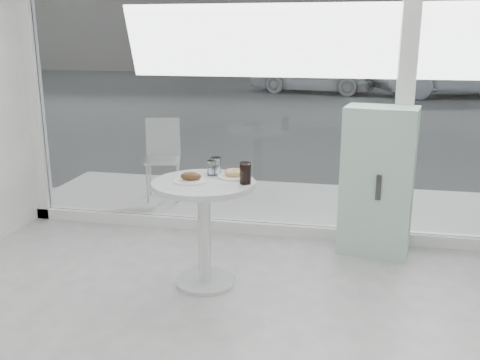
% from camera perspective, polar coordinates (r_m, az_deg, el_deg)
% --- Properties ---
extents(storefront, '(5.00, 0.14, 3.00)m').
position_cam_1_polar(storefront, '(4.56, 6.92, 14.61)').
color(storefront, white).
rests_on(storefront, ground).
extents(main_table, '(0.72, 0.72, 0.77)m').
position_cam_1_polar(main_table, '(3.77, -3.85, -3.36)').
color(main_table, silver).
rests_on(main_table, ground).
extents(patio_deck, '(5.60, 1.60, 0.05)m').
position_cam_1_polar(patio_deck, '(5.64, 6.34, -2.72)').
color(patio_deck, silver).
rests_on(patio_deck, ground).
extents(street, '(40.00, 24.00, 0.00)m').
position_cam_1_polar(street, '(17.64, 10.25, 9.27)').
color(street, '#363636').
rests_on(street, ground).
extents(mint_cabinet, '(0.61, 0.46, 1.21)m').
position_cam_1_polar(mint_cabinet, '(4.48, 14.46, -0.10)').
color(mint_cabinet, '#A2CEB6').
rests_on(mint_cabinet, ground).
extents(patio_chair, '(0.45, 0.45, 0.85)m').
position_cam_1_polar(patio_chair, '(5.77, -8.20, 2.85)').
color(patio_chair, silver).
rests_on(patio_chair, patio_deck).
extents(car_white, '(4.05, 2.25, 1.30)m').
position_cam_1_polar(car_white, '(17.10, 7.82, 11.39)').
color(car_white, white).
rests_on(car_white, street).
extents(car_silver, '(5.02, 3.00, 1.56)m').
position_cam_1_polar(car_silver, '(16.98, 22.20, 10.84)').
color(car_silver, '#B4B6BC').
rests_on(car_silver, street).
extents(plate_fritter, '(0.23, 0.23, 0.07)m').
position_cam_1_polar(plate_fritter, '(3.70, -5.24, 0.22)').
color(plate_fritter, white).
rests_on(plate_fritter, main_table).
extents(plate_donut, '(0.23, 0.23, 0.06)m').
position_cam_1_polar(plate_donut, '(3.81, -0.65, 0.61)').
color(plate_donut, white).
rests_on(plate_donut, main_table).
extents(water_tumbler_a, '(0.07, 0.07, 0.11)m').
position_cam_1_polar(water_tumbler_a, '(3.86, -3.04, 1.22)').
color(water_tumbler_a, white).
rests_on(water_tumbler_a, main_table).
extents(water_tumbler_b, '(0.08, 0.08, 0.13)m').
position_cam_1_polar(water_tumbler_b, '(3.88, -2.61, 1.40)').
color(water_tumbler_b, white).
rests_on(water_tumbler_b, main_table).
extents(cola_glass, '(0.08, 0.08, 0.15)m').
position_cam_1_polar(cola_glass, '(3.63, 0.58, 0.70)').
color(cola_glass, white).
rests_on(cola_glass, main_table).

